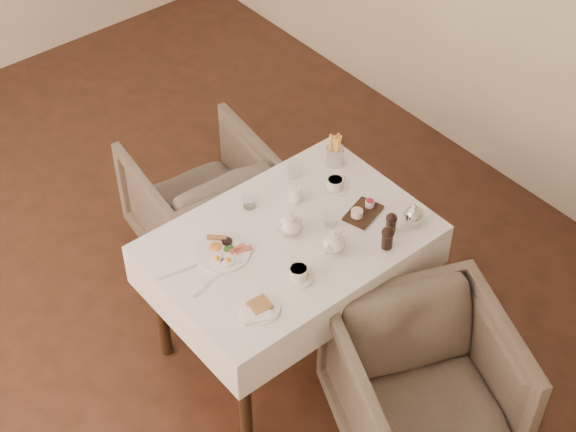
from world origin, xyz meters
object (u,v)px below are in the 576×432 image
at_px(breakfast_plate, 222,251).
at_px(armchair_far, 203,198).
at_px(teapot_centre, 290,224).
at_px(table, 290,254).
at_px(armchair_near, 423,385).

bearing_deg(breakfast_plate, armchair_far, 42.17).
bearing_deg(teapot_centre, armchair_far, 100.06).
distance_m(table, armchair_far, 0.93).
xyz_separation_m(table, armchair_near, (0.12, -0.81, -0.29)).
relative_size(armchair_near, armchair_far, 1.06).
distance_m(table, teapot_centre, 0.18).
distance_m(table, armchair_near, 0.86).
xyz_separation_m(armchair_far, breakfast_plate, (-0.39, -0.75, 0.43)).
relative_size(breakfast_plate, teapot_centre, 1.74).
distance_m(armchair_near, teapot_centre, 0.95).
bearing_deg(table, teapot_centre, 45.11).
relative_size(table, breakfast_plate, 4.93).
distance_m(armchair_near, breakfast_plate, 1.10).
height_order(table, armchair_far, table).
bearing_deg(table, breakfast_plate, 158.61).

